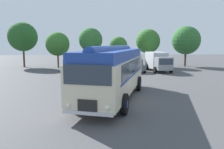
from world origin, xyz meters
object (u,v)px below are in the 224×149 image
Objects in this scene: car_far_right at (135,65)px; box_van at (158,61)px; vintage_bus at (114,70)px; car_mid_right at (116,66)px; car_near_left at (70,66)px; car_mid_left at (91,66)px.

box_van reaches higher than car_far_right.
car_far_right is (4.09, 13.98, -1.05)m from vintage_bus.
car_mid_right is 1.02× the size of car_far_right.
car_near_left is 1.00× the size of car_mid_left.
box_van reaches higher than car_mid_right.
car_far_right is at bearing -171.81° from box_van.
vintage_bus is at bearing -106.30° from car_far_right.
box_van reaches higher than car_mid_left.
car_mid_left is at bearing 166.90° from car_mid_right.
car_mid_right is at bearing -162.31° from car_far_right.
car_far_right is at bearing 73.70° from vintage_bus.
car_near_left is 0.74× the size of box_van.
car_mid_left is (-1.72, 13.90, -1.05)m from vintage_bus.
car_far_right is 0.74× the size of box_van.
car_near_left is at bearing -175.70° from car_mid_left.
box_van is (11.56, 0.74, 0.52)m from car_near_left.
vintage_bus is 13.28m from car_mid_right.
car_mid_left is (2.62, 0.20, 0.00)m from car_near_left.
car_far_right is (2.61, 0.83, 0.00)m from car_mid_right.
car_near_left is at bearing -176.35° from box_van.
car_near_left is 2.62m from car_mid_left.
vintage_bus is 2.40× the size of car_far_right.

